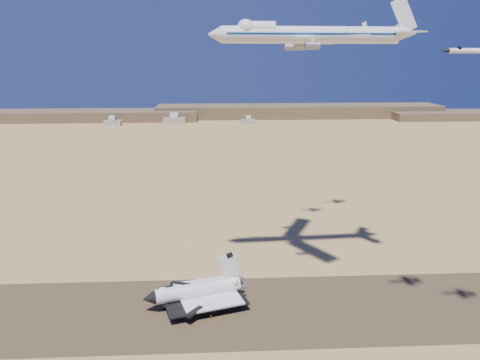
{
  "coord_description": "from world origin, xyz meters",
  "views": [
    {
      "loc": [
        -4.12,
        -153.85,
        91.43
      ],
      "look_at": [
        4.36,
        8.0,
        47.65
      ],
      "focal_mm": 35.0,
      "sensor_mm": 36.0,
      "label": 1
    }
  ],
  "objects_px": {
    "crew_b": "(211,316)",
    "chase_jet_c": "(322,43)",
    "carrier_747": "(305,35)",
    "crew_a": "(213,308)",
    "crew_c": "(216,313)",
    "chase_jet_a": "(468,50)",
    "shuttle": "(197,292)",
    "chase_jet_d": "(353,28)"
  },
  "relations": [
    {
      "from": "carrier_747",
      "to": "crew_a",
      "type": "bearing_deg",
      "value": -147.5
    },
    {
      "from": "crew_a",
      "to": "chase_jet_d",
      "type": "xyz_separation_m",
      "value": [
        70.09,
        82.89,
        102.78
      ]
    },
    {
      "from": "crew_a",
      "to": "chase_jet_c",
      "type": "height_order",
      "value": "chase_jet_c"
    },
    {
      "from": "shuttle",
      "to": "chase_jet_a",
      "type": "xyz_separation_m",
      "value": [
        79.02,
        -25.95,
        87.18
      ]
    },
    {
      "from": "carrier_747",
      "to": "crew_a",
      "type": "relative_size",
      "value": 44.19
    },
    {
      "from": "chase_jet_c",
      "to": "crew_b",
      "type": "bearing_deg",
      "value": -132.41
    },
    {
      "from": "crew_a",
      "to": "chase_jet_d",
      "type": "distance_m",
      "value": 149.49
    },
    {
      "from": "shuttle",
      "to": "chase_jet_a",
      "type": "bearing_deg",
      "value": -35.17
    },
    {
      "from": "carrier_747",
      "to": "crew_c",
      "type": "bearing_deg",
      "value": -143.24
    },
    {
      "from": "crew_b",
      "to": "chase_jet_d",
      "type": "bearing_deg",
      "value": -54.38
    },
    {
      "from": "carrier_747",
      "to": "chase_jet_d",
      "type": "xyz_separation_m",
      "value": [
        34.61,
        57.53,
        5.44
      ]
    },
    {
      "from": "carrier_747",
      "to": "crew_c",
      "type": "relative_size",
      "value": 46.65
    },
    {
      "from": "shuttle",
      "to": "crew_c",
      "type": "xyz_separation_m",
      "value": [
        6.97,
        -8.12,
        -4.29
      ]
    },
    {
      "from": "chase_jet_a",
      "to": "chase_jet_c",
      "type": "relative_size",
      "value": 1.13
    },
    {
      "from": "crew_b",
      "to": "chase_jet_c",
      "type": "relative_size",
      "value": 0.12
    },
    {
      "from": "chase_jet_c",
      "to": "shuttle",
      "type": "bearing_deg",
      "value": -138.99
    },
    {
      "from": "crew_b",
      "to": "chase_jet_c",
      "type": "distance_m",
      "value": 132.75
    },
    {
      "from": "crew_a",
      "to": "chase_jet_d",
      "type": "bearing_deg",
      "value": -18.65
    },
    {
      "from": "crew_a",
      "to": "chase_jet_c",
      "type": "distance_m",
      "value": 129.67
    },
    {
      "from": "shuttle",
      "to": "chase_jet_d",
      "type": "xyz_separation_m",
      "value": [
        75.86,
        77.98,
        98.54
      ]
    },
    {
      "from": "crew_b",
      "to": "chase_jet_c",
      "type": "height_order",
      "value": "chase_jet_c"
    },
    {
      "from": "crew_b",
      "to": "crew_c",
      "type": "xyz_separation_m",
      "value": [
        1.71,
        1.84,
        0.05
      ]
    },
    {
      "from": "shuttle",
      "to": "carrier_747",
      "type": "bearing_deg",
      "value": 9.38
    },
    {
      "from": "carrier_747",
      "to": "crew_a",
      "type": "height_order",
      "value": "carrier_747"
    },
    {
      "from": "shuttle",
      "to": "crew_a",
      "type": "bearing_deg",
      "value": -57.38
    },
    {
      "from": "chase_jet_c",
      "to": "chase_jet_d",
      "type": "xyz_separation_m",
      "value": [
        17.89,
        12.47,
        7.22
      ]
    },
    {
      "from": "crew_b",
      "to": "chase_jet_d",
      "type": "xyz_separation_m",
      "value": [
        70.6,
        87.94,
        102.88
      ]
    },
    {
      "from": "shuttle",
      "to": "chase_jet_c",
      "type": "bearing_deg",
      "value": 31.51
    },
    {
      "from": "crew_c",
      "to": "chase_jet_a",
      "type": "height_order",
      "value": "chase_jet_a"
    },
    {
      "from": "crew_a",
      "to": "chase_jet_a",
      "type": "distance_m",
      "value": 119.03
    },
    {
      "from": "carrier_747",
      "to": "crew_c",
      "type": "distance_m",
      "value": 107.12
    },
    {
      "from": "chase_jet_a",
      "to": "chase_jet_c",
      "type": "distance_m",
      "value": 93.95
    },
    {
      "from": "chase_jet_c",
      "to": "crew_c",
      "type": "bearing_deg",
      "value": -132.19
    },
    {
      "from": "crew_b",
      "to": "chase_jet_a",
      "type": "bearing_deg",
      "value": -117.86
    },
    {
      "from": "crew_c",
      "to": "chase_jet_a",
      "type": "distance_m",
      "value": 117.8
    },
    {
      "from": "chase_jet_a",
      "to": "chase_jet_d",
      "type": "height_order",
      "value": "chase_jet_d"
    },
    {
      "from": "chase_jet_a",
      "to": "crew_a",
      "type": "bearing_deg",
      "value": 159.02
    },
    {
      "from": "crew_c",
      "to": "chase_jet_a",
      "type": "relative_size",
      "value": 0.11
    },
    {
      "from": "crew_a",
      "to": "crew_c",
      "type": "distance_m",
      "value": 3.44
    },
    {
      "from": "crew_c",
      "to": "shuttle",
      "type": "bearing_deg",
      "value": -3.81
    },
    {
      "from": "crew_a",
      "to": "crew_b",
      "type": "relative_size",
      "value": 1.13
    },
    {
      "from": "crew_b",
      "to": "crew_c",
      "type": "distance_m",
      "value": 2.51
    }
  ]
}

